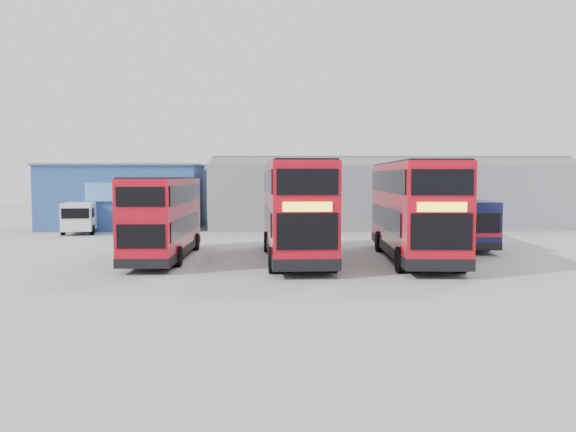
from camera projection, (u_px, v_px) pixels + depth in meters
The scene contains 8 objects.
ground_plane at pixel (314, 259), 28.07m from camera, with size 120.00×120.00×0.00m, color gray.
office_block at pixel (127, 196), 45.54m from camera, with size 12.30×8.32×5.12m.
maintenance_shed at pixel (392, 195), 48.00m from camera, with size 30.50×12.00×5.89m.
double_decker_left at pixel (164, 219), 28.01m from camera, with size 2.49×9.70×4.09m.
double_decker_centre at pixel (295, 211), 27.85m from camera, with size 3.38×11.63×4.87m.
double_decker_right at pixel (413, 211), 27.85m from camera, with size 3.35×11.59×4.85m.
single_decker_blue at pixel (454, 222), 34.12m from camera, with size 2.97×10.44×2.80m.
panel_van at pixel (82, 216), 41.26m from camera, with size 2.90×5.43×2.26m.
Camera 1 is at (-1.86, -27.81, 4.12)m, focal length 35.00 mm.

